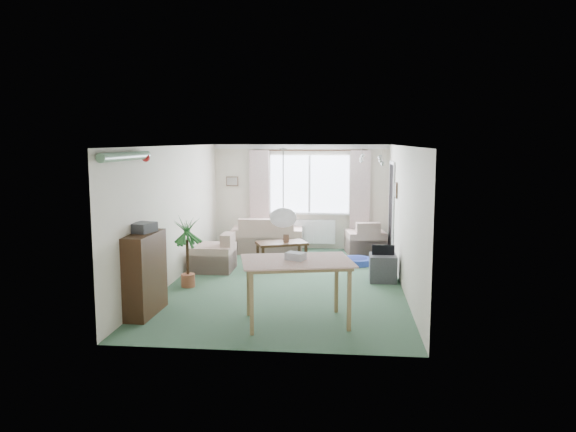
# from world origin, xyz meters

# --- Properties ---
(ground) EXTENTS (6.50, 6.50, 0.00)m
(ground) POSITION_xyz_m (0.00, 0.00, 0.00)
(ground) COLOR #33553C
(window) EXTENTS (1.80, 0.03, 1.30)m
(window) POSITION_xyz_m (0.20, 3.23, 1.50)
(window) COLOR white
(curtain_rod) EXTENTS (2.60, 0.03, 0.03)m
(curtain_rod) POSITION_xyz_m (0.20, 3.15, 2.27)
(curtain_rod) COLOR black
(curtain_left) EXTENTS (0.45, 0.08, 2.00)m
(curtain_left) POSITION_xyz_m (-0.95, 3.13, 1.27)
(curtain_left) COLOR beige
(curtain_right) EXTENTS (0.45, 0.08, 2.00)m
(curtain_right) POSITION_xyz_m (1.35, 3.13, 1.27)
(curtain_right) COLOR beige
(radiator) EXTENTS (1.20, 0.10, 0.55)m
(radiator) POSITION_xyz_m (0.20, 3.19, 0.40)
(radiator) COLOR white
(doorway) EXTENTS (0.03, 0.95, 2.00)m
(doorway) POSITION_xyz_m (1.99, 2.20, 1.00)
(doorway) COLOR black
(pendant_lamp) EXTENTS (0.36, 0.36, 0.36)m
(pendant_lamp) POSITION_xyz_m (0.20, -2.30, 1.48)
(pendant_lamp) COLOR white
(tinsel_garland) EXTENTS (1.60, 1.60, 0.12)m
(tinsel_garland) POSITION_xyz_m (-1.92, -2.30, 2.28)
(tinsel_garland) COLOR #196626
(bauble_cluster_a) EXTENTS (0.20, 0.20, 0.20)m
(bauble_cluster_a) POSITION_xyz_m (1.30, 0.90, 2.22)
(bauble_cluster_a) COLOR silver
(bauble_cluster_b) EXTENTS (0.20, 0.20, 0.20)m
(bauble_cluster_b) POSITION_xyz_m (1.60, -0.30, 2.22)
(bauble_cluster_b) COLOR silver
(wall_picture_back) EXTENTS (0.28, 0.03, 0.22)m
(wall_picture_back) POSITION_xyz_m (-1.60, 3.23, 1.55)
(wall_picture_back) COLOR brown
(wall_picture_right) EXTENTS (0.03, 0.24, 0.30)m
(wall_picture_right) POSITION_xyz_m (1.98, 1.20, 1.55)
(wall_picture_right) COLOR brown
(sofa) EXTENTS (1.62, 0.93, 0.78)m
(sofa) POSITION_xyz_m (-0.72, 2.75, 0.39)
(sofa) COLOR beige
(sofa) RESTS_ON ground
(armchair_corner) EXTENTS (0.93, 0.89, 0.74)m
(armchair_corner) POSITION_xyz_m (1.48, 2.73, 0.37)
(armchair_corner) COLOR beige
(armchair_corner) RESTS_ON ground
(armchair_left) EXTENTS (0.77, 0.81, 0.72)m
(armchair_left) POSITION_xyz_m (-1.50, 0.82, 0.36)
(armchair_left) COLOR beige
(armchair_left) RESTS_ON ground
(coffee_table) EXTENTS (1.13, 0.89, 0.45)m
(coffee_table) POSITION_xyz_m (-0.26, 1.54, 0.22)
(coffee_table) COLOR black
(coffee_table) RESTS_ON ground
(photo_frame) EXTENTS (0.12, 0.02, 0.16)m
(photo_frame) POSITION_xyz_m (-0.16, 1.55, 0.53)
(photo_frame) COLOR brown
(photo_frame) RESTS_ON coffee_table
(bookshelf) EXTENTS (0.35, 0.98, 1.18)m
(bookshelf) POSITION_xyz_m (-1.84, -1.97, 0.59)
(bookshelf) COLOR black
(bookshelf) RESTS_ON ground
(hifi_box) EXTENTS (0.36, 0.41, 0.14)m
(hifi_box) POSITION_xyz_m (-1.88, -1.88, 1.25)
(hifi_box) COLOR #38393D
(hifi_box) RESTS_ON bookshelf
(houseplant) EXTENTS (0.56, 0.56, 1.19)m
(houseplant) POSITION_xyz_m (-1.65, -0.43, 0.60)
(houseplant) COLOR #1E4D1A
(houseplant) RESTS_ON ground
(dining_table) EXTENTS (1.55, 1.20, 0.86)m
(dining_table) POSITION_xyz_m (0.37, -2.16, 0.43)
(dining_table) COLOR tan
(dining_table) RESTS_ON ground
(gift_box) EXTENTS (0.30, 0.26, 0.12)m
(gift_box) POSITION_xyz_m (0.35, -2.14, 0.92)
(gift_box) COLOR #B9BBC5
(gift_box) RESTS_ON dining_table
(tv_cube) EXTENTS (0.47, 0.52, 0.47)m
(tv_cube) POSITION_xyz_m (1.70, 0.32, 0.24)
(tv_cube) COLOR #3D3D43
(tv_cube) RESTS_ON ground
(pet_bed) EXTENTS (0.79, 0.79, 0.13)m
(pet_bed) POSITION_xyz_m (1.27, 1.62, 0.06)
(pet_bed) COLOR navy
(pet_bed) RESTS_ON ground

